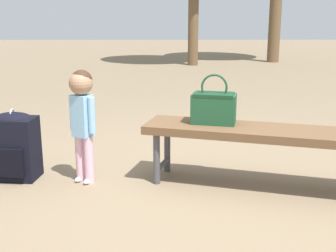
{
  "coord_description": "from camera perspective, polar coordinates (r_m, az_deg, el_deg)",
  "views": [
    {
      "loc": [
        0.24,
        2.89,
        1.23
      ],
      "look_at": [
        0.19,
        -0.17,
        0.45
      ],
      "focal_mm": 46.63,
      "sensor_mm": 36.0,
      "label": 1
    }
  ],
  "objects": [
    {
      "name": "backpack_large",
      "position": [
        3.53,
        -19.38,
        -2.26
      ],
      "size": [
        0.35,
        0.32,
        0.55
      ],
      "color": "black",
      "rests_on": "ground"
    },
    {
      "name": "park_bench",
      "position": [
        3.19,
        11.34,
        -1.2
      ],
      "size": [
        1.65,
        0.85,
        0.45
      ],
      "color": "brown",
      "rests_on": "ground"
    },
    {
      "name": "handbag",
      "position": [
        3.23,
        6.0,
        2.54
      ],
      "size": [
        0.35,
        0.25,
        0.37
      ],
      "color": "#1E4C2D",
      "rests_on": "park_bench"
    },
    {
      "name": "ground_plane",
      "position": [
        3.15,
        3.59,
        -8.75
      ],
      "size": [
        40.0,
        40.0,
        0.0
      ],
      "primitive_type": "plane",
      "color": "#7F6B51",
      "rests_on": "ground"
    },
    {
      "name": "child_standing",
      "position": [
        3.24,
        -11.15,
        2.18
      ],
      "size": [
        0.2,
        0.18,
        0.85
      ],
      "color": "#E5B2C6",
      "rests_on": "ground"
    }
  ]
}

